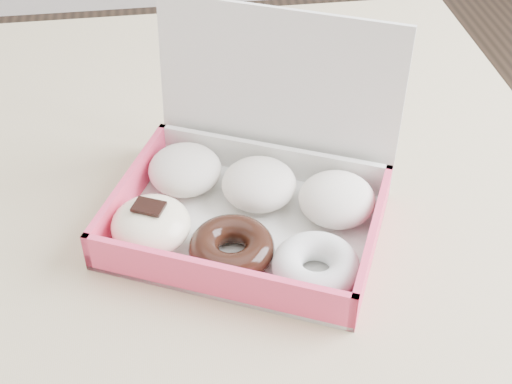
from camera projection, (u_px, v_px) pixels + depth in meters
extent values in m
cube|color=tan|center=(87.00, 175.00, 0.90)|extent=(1.20, 0.80, 0.04)
cylinder|color=tan|center=(392.00, 188.00, 1.47)|extent=(0.05, 0.05, 0.71)
cube|color=white|center=(246.00, 230.00, 0.79)|extent=(0.35, 0.31, 0.01)
cube|color=#FB4169|center=(215.00, 281.00, 0.71)|extent=(0.26, 0.13, 0.05)
cube|color=white|center=(271.00, 162.00, 0.86)|extent=(0.26, 0.13, 0.05)
cube|color=#FB4169|center=(130.00, 192.00, 0.81)|extent=(0.10, 0.19, 0.05)
cube|color=#FB4169|center=(372.00, 242.00, 0.75)|extent=(0.10, 0.19, 0.05)
cube|color=white|center=(277.00, 95.00, 0.82)|extent=(0.27, 0.14, 0.21)
ellipsoid|color=white|center=(185.00, 170.00, 0.83)|extent=(0.11, 0.11, 0.05)
ellipsoid|color=white|center=(259.00, 184.00, 0.81)|extent=(0.11, 0.11, 0.05)
ellipsoid|color=white|center=(337.00, 199.00, 0.79)|extent=(0.11, 0.11, 0.05)
ellipsoid|color=#FFEFC6|center=(151.00, 225.00, 0.76)|extent=(0.11, 0.11, 0.05)
cube|color=black|center=(149.00, 207.00, 0.74)|extent=(0.04, 0.03, 0.00)
torus|color=black|center=(232.00, 248.00, 0.75)|extent=(0.12, 0.12, 0.03)
torus|color=white|center=(316.00, 266.00, 0.73)|extent=(0.12, 0.12, 0.03)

